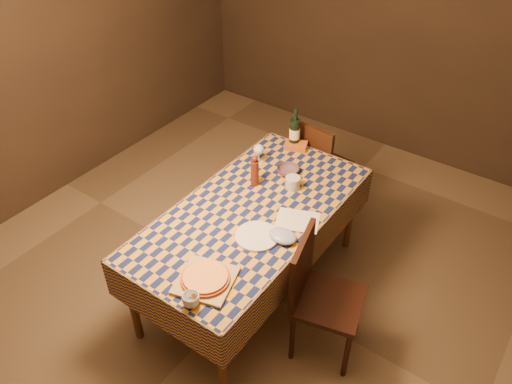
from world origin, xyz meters
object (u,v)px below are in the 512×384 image
(cutting_board, at_px, (206,280))
(bowl, at_px, (288,171))
(chair_far, at_px, (316,162))
(wine_bottle, at_px, (295,132))
(white_plate, at_px, (257,236))
(pizza, at_px, (205,278))
(dining_table, at_px, (252,219))
(chair_right, at_px, (317,291))

(cutting_board, distance_m, bowl, 1.20)
(bowl, bearing_deg, chair_far, 96.28)
(wine_bottle, height_order, white_plate, wine_bottle)
(bowl, height_order, white_plate, bowl)
(pizza, bearing_deg, wine_bottle, 103.03)
(bowl, distance_m, white_plate, 0.73)
(pizza, relative_size, bowl, 2.02)
(cutting_board, relative_size, wine_bottle, 0.95)
(cutting_board, xyz_separation_m, wine_bottle, (-0.35, 1.53, 0.12))
(dining_table, bearing_deg, chair_right, -14.20)
(chair_far, bearing_deg, wine_bottle, -115.41)
(white_plate, bearing_deg, wine_bottle, 109.83)
(chair_far, bearing_deg, white_plate, -77.79)
(cutting_board, height_order, bowl, bowl)
(cutting_board, xyz_separation_m, bowl, (-0.19, 1.18, 0.02))
(dining_table, bearing_deg, bowl, 93.61)
(wine_bottle, bearing_deg, chair_far, 64.59)
(pizza, distance_m, bowl, 1.20)
(pizza, xyz_separation_m, chair_right, (0.47, 0.51, -0.28))
(bowl, relative_size, wine_bottle, 0.50)
(cutting_board, distance_m, white_plate, 0.48)
(pizza, height_order, white_plate, pizza)
(bowl, height_order, wine_bottle, wine_bottle)
(bowl, distance_m, chair_far, 0.63)
(white_plate, distance_m, chair_far, 1.32)
(dining_table, bearing_deg, pizza, -76.99)
(dining_table, bearing_deg, white_plate, -46.98)
(chair_far, distance_m, chair_right, 1.43)
(dining_table, height_order, wine_bottle, wine_bottle)
(dining_table, distance_m, wine_bottle, 0.90)
(pizza, bearing_deg, bowl, 99.02)
(dining_table, distance_m, bowl, 0.52)
(white_plate, bearing_deg, cutting_board, -92.97)
(cutting_board, bearing_deg, white_plate, 87.03)
(wine_bottle, height_order, chair_right, wine_bottle)
(dining_table, height_order, bowl, bowl)
(white_plate, relative_size, chair_right, 0.30)
(bowl, distance_m, chair_right, 0.98)
(dining_table, xyz_separation_m, bowl, (-0.03, 0.51, 0.10))
(pizza, bearing_deg, cutting_board, 104.04)
(white_plate, distance_m, chair_right, 0.52)
(cutting_board, distance_m, wine_bottle, 1.58)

